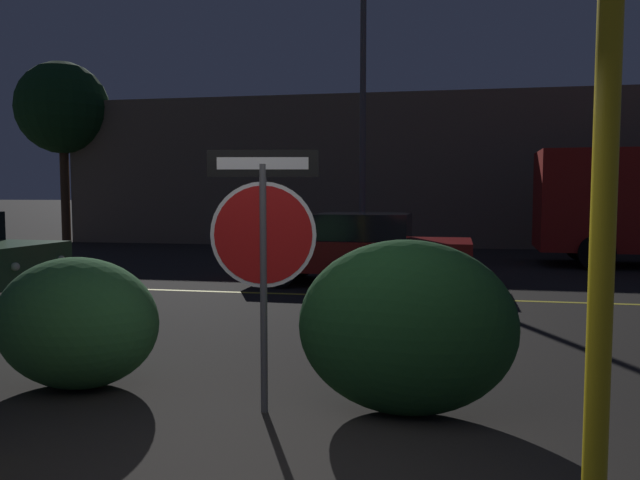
{
  "coord_description": "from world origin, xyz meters",
  "views": [
    {
      "loc": [
        1.05,
        -3.48,
        1.85
      ],
      "look_at": [
        -0.57,
        5.18,
        1.17
      ],
      "focal_mm": 35.0,
      "sensor_mm": 36.0,
      "label": 1
    }
  ],
  "objects_px": {
    "passing_car_2": "(359,249)",
    "hedge_bush_1": "(77,323)",
    "stop_sign": "(263,232)",
    "yellow_pole_right": "(602,247)",
    "hedge_bush_2": "(406,328)",
    "street_lamp": "(363,77)",
    "tree_0": "(63,109)"
  },
  "relations": [
    {
      "from": "hedge_bush_1",
      "to": "passing_car_2",
      "type": "height_order",
      "value": "passing_car_2"
    },
    {
      "from": "hedge_bush_1",
      "to": "passing_car_2",
      "type": "bearing_deg",
      "value": 75.86
    },
    {
      "from": "yellow_pole_right",
      "to": "hedge_bush_2",
      "type": "bearing_deg",
      "value": 117.41
    },
    {
      "from": "hedge_bush_2",
      "to": "passing_car_2",
      "type": "relative_size",
      "value": 0.39
    },
    {
      "from": "yellow_pole_right",
      "to": "tree_0",
      "type": "distance_m",
      "value": 23.05
    },
    {
      "from": "stop_sign",
      "to": "hedge_bush_1",
      "type": "xyz_separation_m",
      "value": [
        -1.91,
        0.32,
        -0.9
      ]
    },
    {
      "from": "passing_car_2",
      "to": "tree_0",
      "type": "bearing_deg",
      "value": 56.19
    },
    {
      "from": "street_lamp",
      "to": "tree_0",
      "type": "height_order",
      "value": "street_lamp"
    },
    {
      "from": "passing_car_2",
      "to": "street_lamp",
      "type": "bearing_deg",
      "value": 7.5
    },
    {
      "from": "hedge_bush_1",
      "to": "stop_sign",
      "type": "bearing_deg",
      "value": -9.49
    },
    {
      "from": "passing_car_2",
      "to": "tree_0",
      "type": "xyz_separation_m",
      "value": [
        -11.98,
        8.55,
        4.18
      ]
    },
    {
      "from": "hedge_bush_1",
      "to": "tree_0",
      "type": "height_order",
      "value": "tree_0"
    },
    {
      "from": "street_lamp",
      "to": "hedge_bush_1",
      "type": "bearing_deg",
      "value": -97.21
    },
    {
      "from": "passing_car_2",
      "to": "street_lamp",
      "type": "relative_size",
      "value": 0.56
    },
    {
      "from": "stop_sign",
      "to": "tree_0",
      "type": "distance_m",
      "value": 20.34
    },
    {
      "from": "hedge_bush_2",
      "to": "passing_car_2",
      "type": "distance_m",
      "value": 7.4
    },
    {
      "from": "hedge_bush_1",
      "to": "street_lamp",
      "type": "relative_size",
      "value": 0.19
    },
    {
      "from": "passing_car_2",
      "to": "tree_0",
      "type": "height_order",
      "value": "tree_0"
    },
    {
      "from": "hedge_bush_2",
      "to": "street_lamp",
      "type": "distance_m",
      "value": 12.05
    },
    {
      "from": "hedge_bush_2",
      "to": "tree_0",
      "type": "relative_size",
      "value": 0.28
    },
    {
      "from": "hedge_bush_1",
      "to": "passing_car_2",
      "type": "distance_m",
      "value": 7.36
    },
    {
      "from": "yellow_pole_right",
      "to": "street_lamp",
      "type": "relative_size",
      "value": 0.38
    },
    {
      "from": "stop_sign",
      "to": "yellow_pole_right",
      "type": "xyz_separation_m",
      "value": [
        2.19,
        -1.79,
        0.07
      ]
    },
    {
      "from": "stop_sign",
      "to": "street_lamp",
      "type": "relative_size",
      "value": 0.26
    },
    {
      "from": "hedge_bush_2",
      "to": "passing_car_2",
      "type": "xyz_separation_m",
      "value": [
        -1.29,
        7.29,
        -0.02
      ]
    },
    {
      "from": "passing_car_2",
      "to": "street_lamp",
      "type": "xyz_separation_m",
      "value": [
        -0.4,
        3.92,
        4.1
      ]
    },
    {
      "from": "hedge_bush_2",
      "to": "street_lamp",
      "type": "relative_size",
      "value": 0.22
    },
    {
      "from": "passing_car_2",
      "to": "street_lamp",
      "type": "height_order",
      "value": "street_lamp"
    },
    {
      "from": "passing_car_2",
      "to": "hedge_bush_1",
      "type": "bearing_deg",
      "value": 167.55
    },
    {
      "from": "stop_sign",
      "to": "yellow_pole_right",
      "type": "height_order",
      "value": "yellow_pole_right"
    },
    {
      "from": "stop_sign",
      "to": "hedge_bush_2",
      "type": "bearing_deg",
      "value": -1.58
    },
    {
      "from": "yellow_pole_right",
      "to": "passing_car_2",
      "type": "distance_m",
      "value": 9.57
    }
  ]
}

